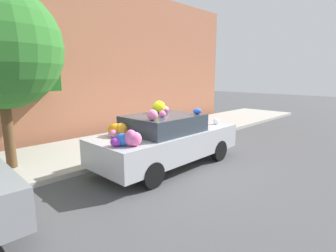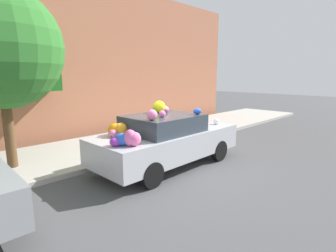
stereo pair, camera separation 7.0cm
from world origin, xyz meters
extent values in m
plane|color=#4C4C4F|center=(0.00, 0.00, 0.00)|extent=(60.00, 60.00, 0.00)
cube|color=#B2ADA3|center=(0.00, 2.70, 0.06)|extent=(24.00, 3.20, 0.13)
cube|color=#B26B4C|center=(0.00, 4.95, 3.00)|extent=(18.00, 0.30, 5.99)
cylinder|color=brown|center=(-3.12, 2.51, 1.08)|extent=(0.24, 0.24, 1.89)
cylinder|color=gold|center=(0.30, 1.49, 0.40)|extent=(0.20, 0.20, 0.55)
sphere|color=gold|center=(0.30, 1.49, 0.74)|extent=(0.18, 0.18, 0.18)
cube|color=#B7BABF|center=(0.00, 0.09, 0.62)|extent=(4.19, 1.73, 0.65)
cube|color=#333D47|center=(-0.17, 0.08, 1.17)|extent=(1.89, 1.51, 0.44)
cylinder|color=black|center=(1.28, 0.87, 0.29)|extent=(0.59, 0.19, 0.58)
cylinder|color=black|center=(1.30, -0.67, 0.29)|extent=(0.59, 0.19, 0.58)
cylinder|color=black|center=(-1.30, 0.84, 0.29)|extent=(0.59, 0.19, 0.58)
cylinder|color=black|center=(-1.28, -0.70, 0.29)|extent=(0.59, 0.19, 0.58)
sphere|color=orange|center=(-1.23, 0.48, 1.11)|extent=(0.45, 0.45, 0.33)
ellipsoid|color=orange|center=(-1.31, 0.57, 1.10)|extent=(0.48, 0.45, 0.31)
sphere|color=pink|center=(-1.56, -0.47, 1.10)|extent=(0.40, 0.40, 0.30)
ellipsoid|color=pink|center=(-1.15, 0.24, 1.00)|extent=(0.25, 0.24, 0.11)
sphere|color=pink|center=(1.55, 0.76, 1.03)|extent=(0.17, 0.17, 0.16)
sphere|color=yellow|center=(0.02, 0.44, 1.56)|extent=(0.43, 0.43, 0.33)
ellipsoid|color=yellow|center=(-1.52, -0.01, 1.00)|extent=(0.16, 0.16, 0.12)
ellipsoid|color=white|center=(1.71, -0.27, 1.04)|extent=(0.23, 0.21, 0.18)
ellipsoid|color=pink|center=(-1.46, 0.48, 1.04)|extent=(0.29, 0.29, 0.19)
ellipsoid|color=pink|center=(0.20, 0.44, 1.48)|extent=(0.36, 0.40, 0.18)
ellipsoid|color=purple|center=(-1.86, -0.21, 1.04)|extent=(0.32, 0.33, 0.18)
ellipsoid|color=blue|center=(0.98, -0.30, 1.08)|extent=(0.33, 0.34, 0.28)
ellipsoid|color=red|center=(0.23, 0.49, 1.49)|extent=(0.32, 0.26, 0.20)
sphere|color=#B229B4|center=(1.55, 0.36, 1.08)|extent=(0.33, 0.33, 0.28)
ellipsoid|color=blue|center=(-1.72, -0.28, 1.08)|extent=(0.42, 0.45, 0.26)
sphere|color=black|center=(1.64, 0.67, 1.02)|extent=(0.20, 0.20, 0.15)
sphere|color=red|center=(1.77, 0.21, 1.06)|extent=(0.26, 0.26, 0.23)
sphere|color=pink|center=(-0.44, -0.15, 1.47)|extent=(0.22, 0.22, 0.17)
ellipsoid|color=blue|center=(0.58, -0.43, 1.47)|extent=(0.29, 0.28, 0.16)
ellipsoid|color=green|center=(0.00, 0.63, 1.46)|extent=(0.18, 0.18, 0.13)
sphere|color=yellow|center=(-1.30, -0.14, 1.05)|extent=(0.23, 0.23, 0.20)
sphere|color=blue|center=(1.28, 0.01, 1.06)|extent=(0.24, 0.24, 0.22)
ellipsoid|color=pink|center=(-1.63, -0.43, 1.12)|extent=(0.34, 0.34, 0.35)
sphere|color=pink|center=(-0.90, -0.30, 1.51)|extent=(0.34, 0.34, 0.25)
sphere|color=white|center=(1.09, 0.02, 1.07)|extent=(0.26, 0.26, 0.25)
camera|label=1|loc=(-4.86, -4.67, 2.39)|focal=28.00mm
camera|label=2|loc=(-4.81, -4.72, 2.39)|focal=28.00mm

